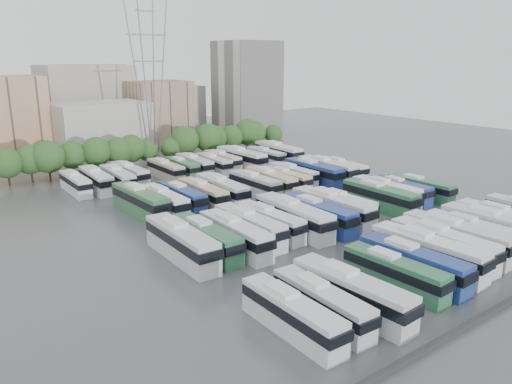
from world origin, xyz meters
TOP-DOWN VIEW (x-y plane):
  - ground at (0.00, 0.00)m, footprint 220.00×220.00m
  - tree_line at (0.37, 42.08)m, footprint 65.41×7.63m
  - city_buildings at (-7.46, 71.86)m, footprint 102.00×35.00m
  - apartment_tower at (34.00, 58.00)m, footprint 14.00×14.00m
  - electricity_pylon at (2.00, 50.00)m, footprint 9.00×6.91m
  - bus_r0_s0 at (-21.53, -24.58)m, footprint 2.75×11.38m
  - bus_r0_s1 at (-18.14, -24.61)m, footprint 2.88×11.19m
  - bus_r0_s2 at (-14.98, -25.14)m, footprint 3.32×12.69m
  - bus_r0_s4 at (-8.13, -24.51)m, footprint 2.88×11.42m
  - bus_r0_s5 at (-5.08, -24.40)m, footprint 2.99×12.32m
  - bus_r0_s6 at (-1.52, -23.68)m, footprint 3.47×13.20m
  - bus_r0_s7 at (1.74, -23.37)m, footprint 3.10×12.85m
  - bus_r0_s8 at (4.96, -23.06)m, footprint 3.29×13.24m
  - bus_r0_s9 at (8.15, -23.19)m, footprint 3.08×12.10m
  - bus_r0_s10 at (11.41, -24.34)m, footprint 3.54×13.70m
  - bus_r0_s11 at (14.84, -23.62)m, footprint 3.14×12.84m
  - bus_r1_s0 at (-21.22, -5.34)m, footprint 3.30×13.37m
  - bus_r1_s1 at (-18.11, -5.51)m, footprint 2.72×12.22m
  - bus_r1_s2 at (-14.83, -6.65)m, footprint 3.04×12.50m
  - bus_r1_s3 at (-11.62, -5.15)m, footprint 2.72×12.27m
  - bus_r1_s4 at (-8.40, -5.00)m, footprint 2.94×11.78m
  - bus_r1_s5 at (-5.09, -6.01)m, footprint 3.63×13.59m
  - bus_r1_s6 at (-1.70, -6.83)m, footprint 2.80×12.62m
  - bus_r1_s7 at (1.71, -6.31)m, footprint 3.23×13.54m
  - bus_r1_s8 at (4.80, -5.25)m, footprint 2.50×11.29m
  - bus_r1_s10 at (11.50, -6.49)m, footprint 3.00×12.89m
  - bus_r1_s11 at (14.94, -4.87)m, footprint 2.69×12.05m
  - bus_r1_s12 at (18.30, -5.08)m, footprint 2.76×11.11m
  - bus_r1_s13 at (21.53, -6.43)m, footprint 2.85×11.50m
  - bus_r2_s1 at (-17.99, 12.67)m, footprint 3.43×13.38m
  - bus_r2_s2 at (-15.00, 11.32)m, footprint 2.68×11.87m
  - bus_r2_s3 at (-11.63, 11.97)m, footprint 2.67×11.57m
  - bus_r2_s4 at (-8.26, 11.53)m, footprint 2.73×11.77m
  - bus_r2_s5 at (-4.86, 11.39)m, footprint 3.34×12.72m
  - bus_r2_s7 at (1.68, 11.44)m, footprint 2.63×11.63m
  - bus_r2_s8 at (4.88, 11.33)m, footprint 3.26×12.25m
  - bus_r2_s9 at (8.26, 11.32)m, footprint 2.78×11.09m
  - bus_r2_s10 at (11.36, 12.98)m, footprint 2.48×11.21m
  - bus_r2_s11 at (14.78, 11.28)m, footprint 3.01×13.20m
  - bus_r2_s12 at (18.19, 11.32)m, footprint 2.97×13.28m
  - bus_r2_s13 at (21.55, 10.93)m, footprint 2.84×11.73m
  - bus_r3_s0 at (-21.63, 30.42)m, footprint 2.57×10.91m
  - bus_r3_s1 at (-18.30, 29.85)m, footprint 3.21×12.13m
  - bus_r3_s2 at (-14.88, 28.93)m, footprint 3.04×11.95m
  - bus_r3_s3 at (-11.76, 31.09)m, footprint 2.91×11.62m
  - bus_r3_s5 at (-4.99, 30.24)m, footprint 2.44×11.14m
  - bus_r3_s6 at (-1.47, 30.47)m, footprint 2.62×10.83m
  - bus_r3_s7 at (1.48, 30.80)m, footprint 3.04×11.71m
  - bus_r3_s8 at (5.09, 29.61)m, footprint 2.99×11.21m
  - bus_r3_s9 at (8.21, 31.08)m, footprint 2.76×11.25m
  - bus_r3_s10 at (11.54, 29.15)m, footprint 3.36×13.65m
  - bus_r3_s12 at (18.02, 29.22)m, footprint 2.52×11.05m
  - bus_r3_s13 at (21.36, 29.19)m, footprint 3.61×13.81m

SIDE VIEW (x-z plane):
  - ground at x=0.00m, z-range 0.00..0.00m
  - bus_r3_s6 at x=-1.47m, z-range -0.03..3.35m
  - bus_r3_s0 at x=-21.63m, z-range -0.03..3.38m
  - bus_r2_s9 at x=8.26m, z-range -0.03..3.42m
  - bus_r3_s12 at x=18.02m, z-range -0.03..3.43m
  - bus_r1_s12 at x=18.30m, z-range -0.03..3.43m
  - bus_r0_s1 at x=-18.14m, z-range -0.03..3.45m
  - bus_r3_s8 at x=5.09m, z-range -0.03..3.45m
  - bus_r3_s5 at x=-4.99m, z-range -0.03..3.46m
  - bus_r3_s9 at x=8.21m, z-range -0.03..3.48m
  - bus_r2_s10 at x=11.36m, z-range -0.03..3.48m
  - bus_r1_s8 at x=4.80m, z-range -0.03..3.51m
  - bus_r0_s0 at x=-21.53m, z-range -0.03..3.52m
  - bus_r0_s4 at x=-8.13m, z-range -0.03..3.52m
  - bus_r1_s13 at x=21.53m, z-range -0.03..3.55m
  - bus_r2_s3 at x=-11.63m, z-range -0.03..3.59m
  - bus_r3_s3 at x=-11.76m, z-range -0.03..3.59m
  - bus_r2_s7 at x=1.68m, z-range -0.03..3.61m
  - bus_r3_s7 at x=1.48m, z-range -0.03..3.61m
  - bus_r2_s13 at x=21.55m, z-range -0.03..3.63m
  - bus_r1_s4 at x=-8.40m, z-range -0.03..3.64m
  - bus_r2_s4 at x=-8.26m, z-range -0.03..3.65m
  - bus_r2_s2 at x=-15.00m, z-range -0.03..3.69m
  - bus_r3_s2 at x=-14.88m, z-range -0.03..3.69m
  - bus_r0_s9 at x=8.15m, z-range -0.03..3.73m
  - bus_r3_s1 at x=-18.30m, z-range -0.03..3.74m
  - bus_r1_s11 at x=14.94m, z-range -0.03..3.74m
  - bus_r2_s8 at x=4.88m, z-range -0.03..3.77m
  - bus_r1_s1 at x=-18.11m, z-range -0.03..3.80m
  - bus_r0_s5 at x=-5.08m, z-range -0.03..3.81m
  - bus_r1_s3 at x=-11.62m, z-range -0.03..3.81m
  - bus_r1_s2 at x=-14.83m, z-range -0.04..3.87m
  - bus_r0_s2 at x=-14.98m, z-range -0.04..3.91m
  - bus_r2_s5 at x=-4.86m, z-range -0.04..3.92m
  - bus_r1_s6 at x=-1.70m, z-range -0.04..3.92m
  - bus_r0_s11 at x=14.84m, z-range -0.04..3.97m
  - bus_r0_s7 at x=1.74m, z-range -0.04..3.97m
  - bus_r1_s10 at x=11.50m, z-range -0.04..4.00m
  - bus_r0_s6 at x=-1.52m, z-range -0.04..4.07m
  - bus_r0_s8 at x=4.96m, z-range -0.04..4.09m
  - bus_r2_s11 at x=14.78m, z-range -0.04..4.10m
  - bus_r2_s12 at x=18.19m, z-range -0.04..4.12m
  - bus_r2_s1 at x=-17.99m, z-range -0.04..4.13m
  - bus_r1_s0 at x=-21.22m, z-range -0.04..4.13m
  - bus_r1_s5 at x=-5.09m, z-range -0.04..4.18m
  - bus_r1_s7 at x=1.71m, z-range -0.04..4.19m
  - bus_r3_s10 at x=11.54m, z-range -0.04..4.22m
  - bus_r0_s10 at x=11.41m, z-range -0.04..4.22m
  - bus_r3_s13 at x=21.36m, z-range -0.04..4.26m
  - tree_line at x=0.37m, z-range 0.35..8.30m
  - city_buildings at x=-7.46m, z-range -2.13..17.87m
  - apartment_tower at x=34.00m, z-range 0.00..26.00m
  - electricity_pylon at x=2.00m, z-range 1.75..35.57m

